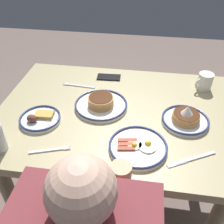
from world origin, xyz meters
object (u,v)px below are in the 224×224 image
(plate_far_companion, at_px, (138,147))
(fork_far, at_px, (79,86))
(plate_near_main, at_px, (101,104))
(plate_center_pancakes, at_px, (186,118))
(fork_near, at_px, (50,150))
(coffee_mug, at_px, (205,81))
(cell_phone, at_px, (109,77))
(butter_knife, at_px, (192,159))
(plate_far_side, at_px, (39,118))

(plate_far_companion, bearing_deg, fork_far, -49.98)
(plate_near_main, bearing_deg, plate_center_pancakes, 171.96)
(fork_near, bearing_deg, plate_center_pancakes, -154.66)
(coffee_mug, height_order, cell_phone, coffee_mug)
(plate_center_pancakes, height_order, coffee_mug, coffee_mug)
(cell_phone, bearing_deg, fork_far, 34.57)
(cell_phone, height_order, fork_far, cell_phone)
(coffee_mug, height_order, butter_knife, coffee_mug)
(plate_center_pancakes, xyz_separation_m, coffee_mug, (-0.13, -0.32, 0.03))
(fork_near, relative_size, fork_far, 0.88)
(plate_center_pancakes, relative_size, cell_phone, 1.60)
(plate_near_main, relative_size, cell_phone, 1.93)
(plate_near_main, xyz_separation_m, fork_near, (0.16, 0.34, -0.02))
(plate_far_side, relative_size, fork_far, 1.02)
(plate_far_companion, xyz_separation_m, coffee_mug, (-0.34, -0.53, 0.04))
(coffee_mug, relative_size, fork_near, 0.60)
(plate_far_companion, bearing_deg, plate_near_main, -51.96)
(plate_far_companion, distance_m, coffee_mug, 0.63)
(cell_phone, relative_size, fork_near, 0.83)
(plate_far_companion, height_order, cell_phone, plate_far_companion)
(plate_far_companion, xyz_separation_m, fork_near, (0.37, 0.07, -0.01))
(plate_far_side, height_order, butter_knife, plate_far_side)
(coffee_mug, bearing_deg, fork_far, 6.12)
(plate_near_main, distance_m, butter_knife, 0.53)
(plate_near_main, relative_size, plate_far_side, 1.37)
(fork_far, bearing_deg, plate_center_pancakes, 157.91)
(plate_near_main, height_order, coffee_mug, coffee_mug)
(plate_near_main, height_order, fork_near, plate_near_main)
(plate_far_companion, height_order, fork_near, plate_far_companion)
(plate_far_side, relative_size, coffee_mug, 1.92)
(butter_knife, bearing_deg, plate_far_side, -11.41)
(butter_knife, bearing_deg, cell_phone, -53.69)
(fork_near, bearing_deg, cell_phone, -103.46)
(fork_near, bearing_deg, plate_far_side, -57.49)
(plate_far_side, xyz_separation_m, cell_phone, (-0.27, -0.46, -0.01))
(plate_near_main, height_order, plate_center_pancakes, plate_center_pancakes)
(coffee_mug, distance_m, butter_knife, 0.57)
(coffee_mug, bearing_deg, plate_far_side, 26.51)
(plate_near_main, relative_size, fork_near, 1.60)
(plate_near_main, xyz_separation_m, plate_far_companion, (-0.21, 0.27, -0.01))
(coffee_mug, relative_size, butter_knife, 0.50)
(coffee_mug, xyz_separation_m, fork_near, (0.72, 0.60, -0.05))
(plate_near_main, xyz_separation_m, cell_phone, (0.01, -0.30, -0.02))
(plate_center_pancakes, xyz_separation_m, butter_knife, (-0.01, 0.24, -0.02))
(plate_far_companion, bearing_deg, coffee_mug, -122.79)
(plate_center_pancakes, distance_m, plate_far_companion, 0.30)
(butter_knife, bearing_deg, plate_near_main, -34.52)
(plate_near_main, height_order, fork_far, plate_near_main)
(coffee_mug, height_order, fork_near, coffee_mug)
(plate_near_main, relative_size, fork_far, 1.40)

